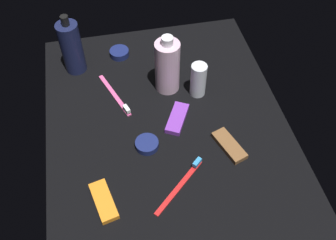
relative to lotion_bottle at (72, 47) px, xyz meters
The scene contains 11 objects.
ground_plane 36.91cm from the lotion_bottle, 39.14° to the left, with size 84.00×64.00×1.20cm, color black.
lotion_bottle is the anchor object (origin of this frame).
bodywash_bottle 28.64cm from the lotion_bottle, 62.71° to the left, with size 6.90×6.90×18.05cm.
deodorant_stick 37.69cm from the lotion_bottle, 62.74° to the left, with size 4.40×4.40×10.35cm, color silver.
toothbrush_red 51.11cm from the lotion_bottle, 26.27° to the left, with size 12.87×14.24×2.10cm.
toothbrush_pink 19.41cm from the lotion_bottle, 35.41° to the left, with size 17.27×7.45×2.10cm.
snack_bar_orange 47.17cm from the lotion_bottle, ahead, with size 10.40×4.00×1.50cm, color orange.
snack_bar_brown 52.81cm from the lotion_bottle, 44.37° to the left, with size 10.40×4.00×1.50cm, color brown.
snack_bar_purple 37.18cm from the lotion_bottle, 44.54° to the left, with size 10.40×4.00×1.50cm, color purple.
cream_tin_left 15.69cm from the lotion_bottle, 103.73° to the left, with size 5.93×5.93×2.01cm, color navy.
cream_tin_right 37.28cm from the lotion_bottle, 26.10° to the left, with size 6.01×6.01×1.80cm, color navy.
Camera 1 is at (60.93, -12.61, 80.10)cm, focal length 40.62 mm.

